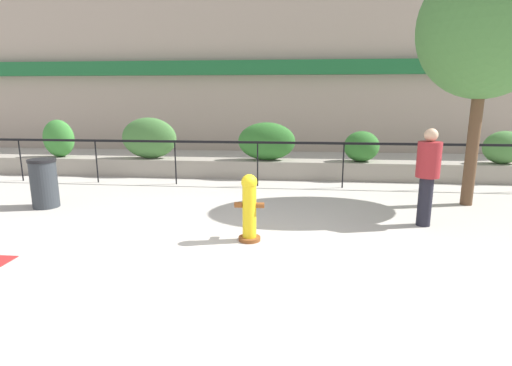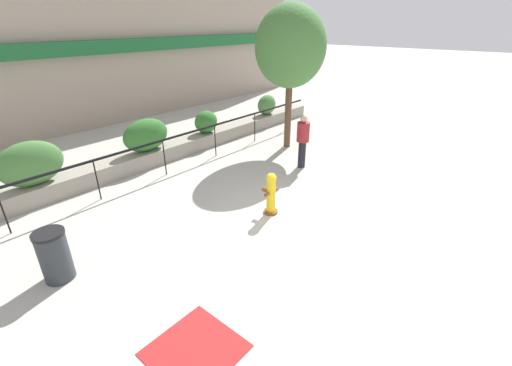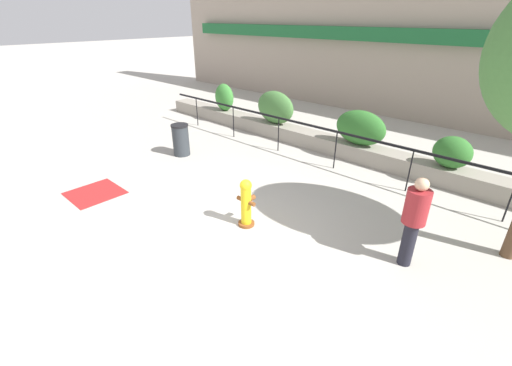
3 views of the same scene
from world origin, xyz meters
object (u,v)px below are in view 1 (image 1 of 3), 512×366
Objects in this scene: fire_hydrant at (249,207)px; trash_bin at (44,183)px; hedge_bush_1 at (149,138)px; hedge_bush_0 at (59,138)px; hedge_bush_4 at (504,147)px; street_tree at (486,29)px; hedge_bush_2 at (267,141)px; pedestrian at (428,171)px; hedge_bush_3 at (362,146)px.

fire_hydrant is 4.70m from trash_bin.
hedge_bush_0 is at bearing 180.00° from hedge_bush_1.
hedge_bush_0 reaches higher than hedge_bush_4.
hedge_bush_0 is 2.74m from hedge_bush_1.
trash_bin is at bearing -161.69° from hedge_bush_4.
street_tree is (4.35, 2.60, 2.99)m from fire_hydrant.
hedge_bush_2 is at bearing 0.00° from hedge_bush_1.
hedge_bush_0 is 10.04m from pedestrian.
hedge_bush_0 is 0.68× the size of hedge_bush_2.
hedge_bush_2 is 5.61m from trash_bin.
hedge_bush_4 is (3.67, 0.00, 0.02)m from hedge_bush_3.
hedge_bush_4 is at bearing 53.30° from street_tree.
pedestrian reaches higher than hedge_bush_0.
trash_bin is at bearing 160.97° from fire_hydrant.
street_tree is at bearing 30.85° from fire_hydrant.
hedge_bush_1 is 5.97m from hedge_bush_3.
hedge_bush_2 is 5.05m from pedestrian.
hedge_bush_4 is at bearing 18.31° from trash_bin.
street_tree is at bearing 48.86° from pedestrian.
hedge_bush_3 is at bearing 180.00° from hedge_bush_4.
fire_hydrant is 3.21m from pedestrian.
trash_bin is at bearing -173.07° from street_tree.
pedestrian reaches higher than hedge_bush_4.
pedestrian reaches higher than fire_hydrant.
trash_bin is (-0.97, -3.51, -0.57)m from hedge_bush_1.
hedge_bush_2 is 6.27m from hedge_bush_4.
hedge_bush_3 is at bearing 0.00° from hedge_bush_1.
street_tree is (7.82, -2.44, 2.46)m from hedge_bush_1.
hedge_bush_4 is at bearing 0.00° from hedge_bush_3.
hedge_bush_1 is 1.47× the size of fire_hydrant.
fire_hydrant is at bearing -55.45° from hedge_bush_1.
street_tree reaches higher than pedestrian.
fire_hydrant is at bearing -39.06° from hedge_bush_0.
hedge_bush_4 is 5.09m from pedestrian.
trash_bin is (-4.34, -3.51, -0.52)m from hedge_bush_2.
hedge_bush_1 is at bearing 162.65° from street_tree.
street_tree reaches higher than hedge_bush_1.
hedge_bush_2 reaches higher than hedge_bush_3.
hedge_bush_3 reaches higher than trash_bin.
hedge_bush_4 is 4.01m from street_tree.
fire_hydrant is at bearing -140.75° from hedge_bush_4.
pedestrian is (-3.17, -3.99, 0.05)m from hedge_bush_4.
hedge_bush_4 is (6.27, 0.00, -0.09)m from hedge_bush_2.
street_tree reaches higher than hedge_bush_4.
hedge_bush_4 is at bearing 39.25° from fire_hydrant.
fire_hydrant is at bearing -88.88° from hedge_bush_2.
hedge_bush_3 is 3.67m from hedge_bush_4.
hedge_bush_0 is 0.22× the size of street_tree.
hedge_bush_1 is 1.58× the size of trash_bin.
hedge_bush_3 is at bearing 0.00° from hedge_bush_2.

